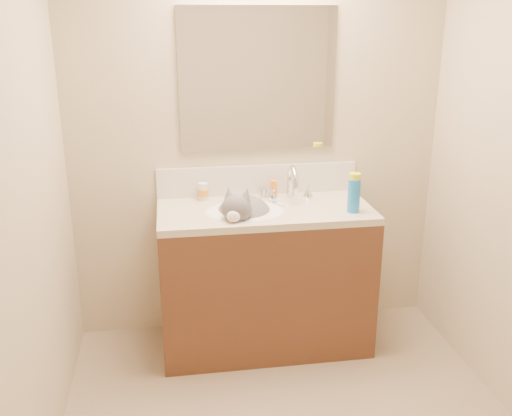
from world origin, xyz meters
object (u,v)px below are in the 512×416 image
object	(u,v)px
basin	(245,223)
faucet	(292,185)
cat	(243,215)
spray_can	(354,195)
silver_jar	(263,193)
pill_bottle	(203,191)
vanity_cabinet	(265,281)
amber_bottle	(274,189)

from	to	relation	value
basin	faucet	bearing A→B (deg)	29.12
cat	spray_can	distance (m)	0.62
cat	spray_can	xyz separation A→B (m)	(0.60, -0.11, 0.12)
silver_jar	spray_can	bearing A→B (deg)	-36.68
pill_bottle	silver_jar	bearing A→B (deg)	-1.40
vanity_cabinet	silver_jar	xyz separation A→B (m)	(0.02, 0.20, 0.48)
pill_bottle	faucet	bearing A→B (deg)	-7.48
spray_can	basin	bearing A→B (deg)	169.70
amber_bottle	spray_can	size ratio (longest dim) A/B	0.54
basin	amber_bottle	world-z (taller)	amber_bottle
faucet	cat	size ratio (longest dim) A/B	0.60
basin	spray_can	xyz separation A→B (m)	(0.59, -0.11, 0.16)
vanity_cabinet	pill_bottle	bearing A→B (deg)	148.52
vanity_cabinet	silver_jar	world-z (taller)	silver_jar
pill_bottle	spray_can	bearing A→B (deg)	-23.07
amber_bottle	faucet	bearing A→B (deg)	-30.65
cat	pill_bottle	bearing A→B (deg)	153.00
basin	pill_bottle	bearing A→B (deg)	132.40
cat	amber_bottle	size ratio (longest dim) A/B	4.60
cat	silver_jar	size ratio (longest dim) A/B	8.40
silver_jar	spray_can	size ratio (longest dim) A/B	0.30
silver_jar	vanity_cabinet	bearing A→B (deg)	-96.01
pill_bottle	amber_bottle	size ratio (longest dim) A/B	1.01
cat	spray_can	bearing A→B (deg)	11.73
basin	amber_bottle	size ratio (longest dim) A/B	4.42
pill_bottle	silver_jar	world-z (taller)	pill_bottle
pill_bottle	spray_can	xyz separation A→B (m)	(0.80, -0.34, 0.04)
spray_can	faucet	bearing A→B (deg)	136.36
vanity_cabinet	basin	xyz separation A→B (m)	(-0.12, -0.03, 0.38)
silver_jar	basin	bearing A→B (deg)	-121.90
basin	silver_jar	distance (m)	0.28
faucet	pill_bottle	size ratio (longest dim) A/B	2.73
faucet	cat	world-z (taller)	faucet
faucet	pill_bottle	distance (m)	0.52
cat	amber_bottle	xyz separation A→B (m)	(0.21, 0.22, 0.07)
cat	amber_bottle	world-z (taller)	cat
basin	cat	bearing A→B (deg)	178.94
vanity_cabinet	basin	bearing A→B (deg)	-165.96
basin	silver_jar	bearing A→B (deg)	58.10
cat	amber_bottle	distance (m)	0.32
faucet	silver_jar	bearing A→B (deg)	159.74
silver_jar	amber_bottle	bearing A→B (deg)	-2.06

